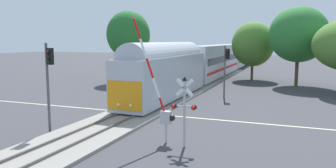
# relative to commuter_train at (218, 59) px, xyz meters

# --- Properties ---
(ground_plane) EXTENTS (220.00, 220.00, 0.00)m
(ground_plane) POSITION_rel_commuter_train_xyz_m (-0.00, -28.74, -2.72)
(ground_plane) COLOR #3D3D42
(road_centre_stripe) EXTENTS (44.00, 0.20, 0.01)m
(road_centre_stripe) POSITION_rel_commuter_train_xyz_m (-0.00, -28.74, -2.72)
(road_centre_stripe) COLOR beige
(road_centre_stripe) RESTS_ON ground
(railway_track) EXTENTS (4.40, 80.00, 0.32)m
(railway_track) POSITION_rel_commuter_train_xyz_m (-0.00, -28.74, -2.63)
(railway_track) COLOR gray
(railway_track) RESTS_ON ground
(commuter_train) EXTENTS (3.04, 65.48, 5.16)m
(commuter_train) POSITION_rel_commuter_train_xyz_m (0.00, 0.00, 0.00)
(commuter_train) COLOR #B2B7C1
(commuter_train) RESTS_ON railway_track
(crossing_gate_near) EXTENTS (2.50, 0.40, 6.87)m
(crossing_gate_near) POSITION_rel_commuter_train_xyz_m (4.66, -35.02, -0.58)
(crossing_gate_near) COLOR #B7B7BC
(crossing_gate_near) RESTS_ON ground
(crossing_signal_mast) EXTENTS (1.36, 0.44, 3.79)m
(crossing_signal_mast) POSITION_rel_commuter_train_xyz_m (6.05, -35.38, -0.40)
(crossing_signal_mast) COLOR #B2B2B7
(crossing_signal_mast) RESTS_ON ground
(traffic_signal_far_side) EXTENTS (0.53, 0.38, 5.15)m
(traffic_signal_far_side) POSITION_rel_commuter_train_xyz_m (5.10, -19.49, 0.73)
(traffic_signal_far_side) COLOR #4C4C51
(traffic_signal_far_side) RESTS_ON ground
(traffic_signal_median) EXTENTS (0.53, 0.38, 5.50)m
(traffic_signal_median) POSITION_rel_commuter_train_xyz_m (-2.51, -35.61, 0.96)
(traffic_signal_median) COLOR #4C4C51
(traffic_signal_median) RESTS_ON ground
(oak_far_right) EXTENTS (7.16, 7.16, 9.81)m
(oak_far_right) POSITION_rel_commuter_train_xyz_m (11.63, -7.44, 3.64)
(oak_far_right) COLOR brown
(oak_far_right) RESTS_ON ground
(oak_behind_train) EXTENTS (5.81, 5.81, 9.57)m
(oak_behind_train) POSITION_rel_commuter_train_xyz_m (-9.62, -11.88, 3.67)
(oak_behind_train) COLOR brown
(oak_behind_train) RESTS_ON ground
(elm_centre_background) EXTENTS (5.94, 5.94, 8.25)m
(elm_centre_background) POSITION_rel_commuter_train_xyz_m (5.68, -3.24, 2.38)
(elm_centre_background) COLOR brown
(elm_centre_background) RESTS_ON ground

